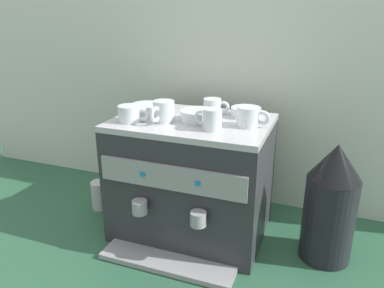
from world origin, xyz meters
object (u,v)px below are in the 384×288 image
at_px(ceramic_cup_2, 213,106).
at_px(milk_pitcher, 101,195).
at_px(ceramic_cup_0, 211,119).
at_px(ceramic_cup_4, 131,114).
at_px(coffee_grinder, 331,203).
at_px(ceramic_cup_1, 249,117).
at_px(ceramic_bowl_2, 246,112).
at_px(espresso_machine, 192,178).
at_px(ceramic_bowl_1, 147,109).
at_px(ceramic_bowl_0, 198,116).
at_px(ceramic_cup_3, 163,112).

relative_size(ceramic_cup_2, milk_pitcher, 0.81).
bearing_deg(ceramic_cup_0, ceramic_cup_2, 105.84).
relative_size(ceramic_cup_4, coffee_grinder, 0.27).
bearing_deg(milk_pitcher, ceramic_cup_2, 10.22).
xyz_separation_m(ceramic_cup_1, ceramic_cup_2, (-0.17, 0.12, -0.01)).
distance_m(ceramic_bowl_2, coffee_grinder, 0.45).
height_order(espresso_machine, ceramic_cup_1, ceramic_cup_1).
bearing_deg(ceramic_bowl_1, ceramic_bowl_0, -7.94).
relative_size(ceramic_cup_4, ceramic_bowl_1, 0.98).
relative_size(espresso_machine, ceramic_cup_1, 5.00).
xyz_separation_m(ceramic_cup_1, ceramic_cup_3, (-0.31, -0.05, 0.00)).
distance_m(ceramic_cup_2, milk_pitcher, 0.68).
bearing_deg(ceramic_cup_1, ceramic_bowl_0, -178.23).
height_order(coffee_grinder, milk_pitcher, coffee_grinder).
height_order(ceramic_bowl_1, milk_pitcher, ceramic_bowl_1).
distance_m(ceramic_bowl_1, coffee_grinder, 0.77).
bearing_deg(ceramic_cup_2, ceramic_bowl_1, -159.25).
relative_size(coffee_grinder, milk_pitcher, 3.44).
xyz_separation_m(ceramic_cup_1, milk_pitcher, (-0.68, 0.03, -0.45)).
xyz_separation_m(ceramic_cup_4, ceramic_bowl_0, (0.23, 0.09, -0.01)).
bearing_deg(espresso_machine, ceramic_bowl_1, 174.12).
relative_size(ceramic_cup_1, coffee_grinder, 0.26).
distance_m(ceramic_cup_2, ceramic_cup_3, 0.22).
xyz_separation_m(ceramic_cup_4, ceramic_bowl_1, (0.01, 0.12, -0.01)).
bearing_deg(ceramic_cup_0, ceramic_bowl_2, 70.73).
bearing_deg(espresso_machine, ceramic_bowl_0, -21.43).
relative_size(ceramic_cup_0, ceramic_cup_1, 0.88).
height_order(ceramic_cup_4, ceramic_bowl_0, ceramic_cup_4).
bearing_deg(coffee_grinder, ceramic_cup_4, -171.74).
distance_m(espresso_machine, coffee_grinder, 0.53).
relative_size(ceramic_cup_2, ceramic_cup_3, 0.87).
bearing_deg(ceramic_cup_2, coffee_grinder, -12.74).
xyz_separation_m(ceramic_cup_3, ceramic_bowl_1, (-0.11, 0.08, -0.02)).
bearing_deg(ceramic_bowl_0, coffee_grinder, 1.99).
bearing_deg(ceramic_bowl_1, coffee_grinder, -1.14).
bearing_deg(coffee_grinder, espresso_machine, -179.34).
bearing_deg(ceramic_bowl_1, espresso_machine, -5.88).
height_order(ceramic_cup_3, ceramic_bowl_1, ceramic_cup_3).
bearing_deg(milk_pitcher, ceramic_cup_3, -12.50).
height_order(ceramic_cup_3, ceramic_bowl_2, ceramic_cup_3).
relative_size(ceramic_bowl_1, milk_pitcher, 0.93).
relative_size(ceramic_bowl_1, coffee_grinder, 0.27).
bearing_deg(ceramic_cup_1, ceramic_cup_2, 144.89).
bearing_deg(ceramic_cup_0, ceramic_cup_3, 171.21).
relative_size(ceramic_cup_3, coffee_grinder, 0.27).
relative_size(ceramic_cup_2, ceramic_bowl_2, 0.90).
height_order(ceramic_cup_3, coffee_grinder, ceramic_cup_3).
bearing_deg(ceramic_cup_1, ceramic_cup_4, -167.36).
xyz_separation_m(espresso_machine, ceramic_cup_0, (0.11, -0.09, 0.28)).
height_order(ceramic_cup_0, ceramic_bowl_2, ceramic_cup_0).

